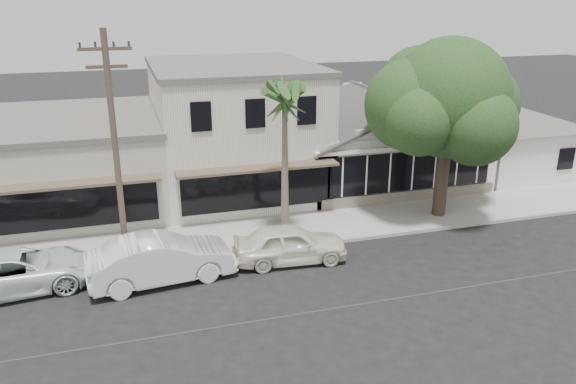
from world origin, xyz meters
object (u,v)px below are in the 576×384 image
object	(u,v)px
utility_pole	(115,148)
car_2	(17,271)
car_0	(290,244)
car_1	(161,259)
shade_tree	(445,101)

from	to	relation	value
utility_pole	car_2	distance (m)	5.58
car_0	car_1	size ratio (longest dim) A/B	0.84
car_1	car_2	world-z (taller)	car_1
utility_pole	shade_tree	distance (m)	14.44
utility_pole	car_1	size ratio (longest dim) A/B	1.69
car_2	car_0	bearing A→B (deg)	-100.11
utility_pole	car_2	size ratio (longest dim) A/B	1.67
car_1	car_2	size ratio (longest dim) A/B	0.99
car_0	shade_tree	world-z (taller)	shade_tree
utility_pole	car_0	size ratio (longest dim) A/B	2.00
utility_pole	car_2	bearing A→B (deg)	-168.93
car_0	shade_tree	bearing A→B (deg)	-66.38
car_2	car_1	bearing A→B (deg)	-105.56
car_1	shade_tree	world-z (taller)	shade_tree
car_1	car_2	xyz separation A→B (m)	(-5.00, 0.77, -0.13)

